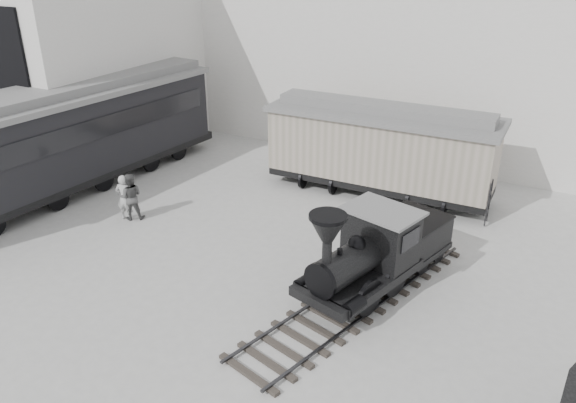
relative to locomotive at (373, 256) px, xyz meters
The scene contains 8 objects.
ground 4.21m from the locomotive, 121.55° to the right, with size 90.00×90.00×0.00m, color #9E9E9B.
north_wall 12.52m from the locomotive, 100.42° to the left, with size 34.00×2.51×11.00m.
west_pavilion 18.16m from the locomotive, 158.60° to the left, with size 7.00×12.11×9.00m.
locomotive is the anchor object (origin of this frame).
boxcar 7.24m from the locomotive, 108.31° to the left, with size 9.09×2.96×3.71m.
passenger_coach 13.53m from the locomotive, behind, with size 4.56×15.23×4.01m.
visitor_a 9.59m from the locomotive, behind, with size 0.64×0.42×1.75m, color #B6B7B6.
visitor_b 9.44m from the locomotive, behind, with size 0.86×0.67×1.78m, color #494949.
Camera 1 is at (6.50, -9.93, 9.34)m, focal length 35.00 mm.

